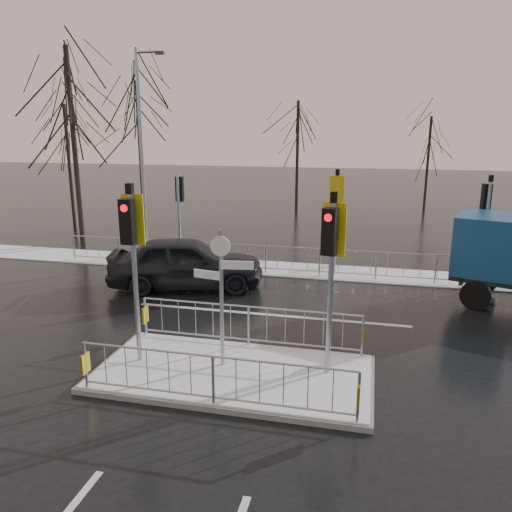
# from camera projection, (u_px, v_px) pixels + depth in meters

# --- Properties ---
(ground) EXTENTS (120.00, 120.00, 0.00)m
(ground) POSITION_uv_depth(u_px,v_px,m) (233.00, 376.00, 10.90)
(ground) COLOR black
(ground) RESTS_ON ground
(snow_verge) EXTENTS (30.00, 2.00, 0.04)m
(snow_verge) POSITION_uv_depth(u_px,v_px,m) (295.00, 270.00, 19.00)
(snow_verge) COLOR white
(snow_verge) RESTS_ON ground
(lane_markings) EXTENTS (8.00, 11.38, 0.01)m
(lane_markings) POSITION_uv_depth(u_px,v_px,m) (229.00, 383.00, 10.58)
(lane_markings) COLOR silver
(lane_markings) RESTS_ON ground
(traffic_island) EXTENTS (6.00, 3.04, 4.15)m
(traffic_island) POSITION_uv_depth(u_px,v_px,m) (233.00, 360.00, 10.81)
(traffic_island) COLOR slate
(traffic_island) RESTS_ON ground
(far_kerb_fixtures) EXTENTS (18.00, 0.65, 3.83)m
(far_kerb_fixtures) POSITION_uv_depth(u_px,v_px,m) (301.00, 248.00, 18.21)
(far_kerb_fixtures) COLOR #959BA2
(far_kerb_fixtures) RESTS_ON ground
(car_far_lane) EXTENTS (5.50, 3.36, 1.75)m
(car_far_lane) POSITION_uv_depth(u_px,v_px,m) (186.00, 262.00, 16.77)
(car_far_lane) COLOR black
(car_far_lane) RESTS_ON ground
(tree_near_a) EXTENTS (4.75, 4.75, 8.97)m
(tree_near_a) POSITION_uv_depth(u_px,v_px,m) (71.00, 108.00, 22.07)
(tree_near_a) COLOR black
(tree_near_a) RESTS_ON ground
(tree_near_b) EXTENTS (4.00, 4.00, 7.55)m
(tree_near_b) POSITION_uv_depth(u_px,v_px,m) (139.00, 131.00, 23.17)
(tree_near_b) COLOR black
(tree_near_b) RESTS_ON ground
(tree_near_c) EXTENTS (3.50, 3.50, 6.61)m
(tree_near_c) POSITION_uv_depth(u_px,v_px,m) (67.00, 143.00, 25.27)
(tree_near_c) COLOR black
(tree_near_c) RESTS_ON ground
(tree_far_a) EXTENTS (3.75, 3.75, 7.08)m
(tree_far_a) POSITION_uv_depth(u_px,v_px,m) (298.00, 135.00, 30.88)
(tree_far_a) COLOR black
(tree_far_a) RESTS_ON ground
(tree_far_b) EXTENTS (3.25, 3.25, 6.14)m
(tree_far_b) POSITION_uv_depth(u_px,v_px,m) (429.00, 146.00, 31.16)
(tree_far_b) COLOR black
(tree_far_b) RESTS_ON ground
(street_lamp_left) EXTENTS (1.25, 0.18, 8.20)m
(street_lamp_left) POSITION_uv_depth(u_px,v_px,m) (143.00, 148.00, 20.16)
(street_lamp_left) COLOR #959BA2
(street_lamp_left) RESTS_ON ground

